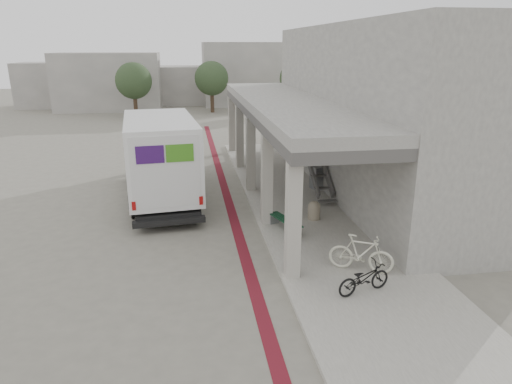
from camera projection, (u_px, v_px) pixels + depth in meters
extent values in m
plane|color=#6B675C|center=(209.00, 234.00, 15.61)|extent=(120.00, 120.00, 0.00)
cube|color=maroon|center=(232.00, 212.00, 17.63)|extent=(0.35, 40.00, 0.01)
cube|color=gray|center=(322.00, 226.00, 16.17)|extent=(4.40, 28.00, 0.12)
cube|color=gray|center=(370.00, 110.00, 19.83)|extent=(4.30, 17.00, 7.00)
cube|color=#4C4A47|center=(286.00, 111.00, 19.29)|extent=(3.40, 16.90, 0.35)
cube|color=gray|center=(286.00, 103.00, 19.18)|extent=(3.40, 16.90, 0.35)
cube|color=gray|center=(109.00, 81.00, 45.60)|extent=(10.00, 6.00, 5.50)
cube|color=gray|center=(181.00, 85.00, 50.60)|extent=(8.00, 6.00, 4.00)
cube|color=gray|center=(245.00, 74.00, 49.35)|extent=(9.00, 6.00, 6.50)
cube|color=gray|center=(55.00, 85.00, 47.70)|extent=(7.00, 5.00, 4.50)
cylinder|color=#38281C|center=(135.00, 104.00, 40.86)|extent=(0.36, 0.36, 2.40)
sphere|color=#273720|center=(134.00, 81.00, 40.25)|extent=(3.20, 3.20, 3.20)
cylinder|color=#38281C|center=(212.00, 100.00, 43.76)|extent=(0.36, 0.36, 2.40)
sphere|color=#273720|center=(212.00, 78.00, 43.14)|extent=(3.20, 3.20, 3.20)
cylinder|color=#38281C|center=(296.00, 99.00, 43.97)|extent=(0.36, 0.36, 2.40)
sphere|color=#273720|center=(296.00, 78.00, 43.36)|extent=(3.20, 3.20, 3.20)
cube|color=black|center=(162.00, 188.00, 19.24)|extent=(3.03, 7.75, 0.32)
cube|color=silver|center=(161.00, 154.00, 17.84)|extent=(3.15, 5.85, 2.81)
cube|color=silver|center=(156.00, 140.00, 21.32)|extent=(2.79, 2.31, 2.48)
cube|color=silver|center=(156.00, 154.00, 22.64)|extent=(2.43, 0.89, 0.86)
cube|color=black|center=(155.00, 125.00, 21.93)|extent=(2.42, 0.77, 1.13)
cube|color=black|center=(169.00, 222.00, 15.68)|extent=(2.50, 0.52, 0.19)
cube|color=#361256|center=(126.00, 140.00, 18.07)|extent=(0.18, 1.50, 0.81)
cube|color=#3D841C|center=(125.00, 148.00, 16.58)|extent=(0.18, 1.50, 0.81)
cube|color=#361256|center=(150.00, 155.00, 14.91)|extent=(0.92, 0.13, 0.59)
cube|color=#3D841C|center=(180.00, 153.00, 15.14)|extent=(0.92, 0.13, 0.59)
cylinder|color=black|center=(134.00, 171.00, 21.54)|extent=(0.40, 1.00, 0.97)
cylinder|color=black|center=(182.00, 168.00, 22.09)|extent=(0.40, 1.00, 0.97)
cylinder|color=black|center=(135.00, 205.00, 16.97)|extent=(0.40, 1.00, 0.97)
cylinder|color=black|center=(196.00, 200.00, 17.51)|extent=(0.40, 1.00, 0.97)
cube|color=gray|center=(296.00, 232.00, 14.99)|extent=(0.36, 0.19, 0.36)
cube|color=gray|center=(275.00, 219.00, 16.18)|extent=(0.36, 0.19, 0.36)
cube|color=#133B23|center=(282.00, 221.00, 15.46)|extent=(0.67, 1.63, 0.04)
cube|color=#133B23|center=(285.00, 220.00, 15.52)|extent=(0.67, 1.63, 0.04)
cube|color=#133B23|center=(288.00, 219.00, 15.58)|extent=(0.67, 1.63, 0.04)
cylinder|color=gray|center=(314.00, 213.00, 16.61)|extent=(0.45, 0.45, 0.45)
sphere|color=gray|center=(314.00, 207.00, 16.54)|extent=(0.45, 0.45, 0.45)
cylinder|color=gray|center=(266.00, 216.00, 16.37)|extent=(0.37, 0.37, 0.37)
sphere|color=gray|center=(266.00, 212.00, 16.32)|extent=(0.37, 0.37, 0.37)
cube|color=slate|center=(317.00, 178.00, 20.01)|extent=(0.57, 0.69, 1.02)
imported|color=black|center=(364.00, 278.00, 11.57)|extent=(1.62, 0.95, 0.81)
imported|color=beige|center=(361.00, 253.00, 12.65)|extent=(1.83, 1.30, 1.08)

